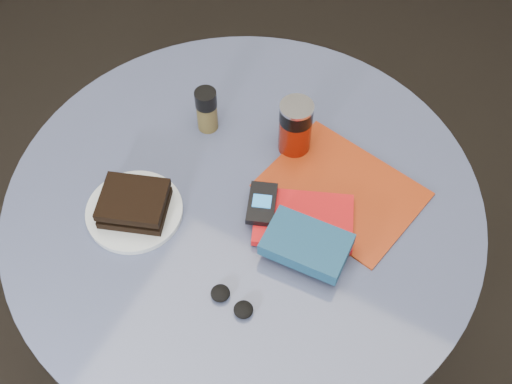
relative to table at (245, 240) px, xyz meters
The scene contains 11 objects.
ground 0.59m from the table, ahead, with size 4.00×4.00×0.00m, color black.
table is the anchor object (origin of this frame).
plate 0.28m from the table, 142.78° to the right, with size 0.20×0.20×0.01m, color silver.
sandwich 0.30m from the table, 142.49° to the right, with size 0.16×0.15×0.05m.
soda_can 0.29m from the table, 81.10° to the left, with size 0.07×0.07×0.13m.
pepper_grinder 0.31m from the table, 141.24° to the left, with size 0.06×0.06×0.11m.
magazine 0.27m from the table, 35.54° to the left, with size 0.31×0.23×0.01m, color maroon.
red_book 0.22m from the table, ahead, with size 0.20×0.13×0.02m, color #B90E12.
novel 0.27m from the table, 17.08° to the right, with size 0.16×0.10×0.03m, color navy.
mp3_player 0.20m from the table, ahead, with size 0.09×0.11×0.02m.
headphones 0.29m from the table, 65.61° to the right, with size 0.10×0.05×0.02m.
Camera 1 is at (0.39, -0.64, 1.86)m, focal length 45.00 mm.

